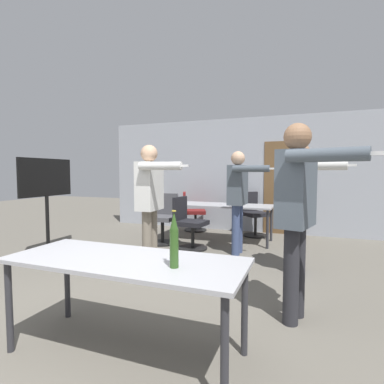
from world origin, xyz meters
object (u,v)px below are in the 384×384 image
at_px(person_left_plaid, 150,195).
at_px(office_chair_side_rolled, 192,213).
at_px(person_near_casual, 298,203).
at_px(office_chair_near_pushed, 164,220).
at_px(office_chair_far_left, 189,225).
at_px(office_chair_far_right, 253,215).
at_px(beer_bottle, 174,241).
at_px(tv_screen, 47,194).
at_px(person_right_polo, 238,192).
at_px(person_center_tall, 301,196).

relative_size(person_left_plaid, office_chair_side_rolled, 1.92).
distance_m(person_near_casual, office_chair_near_pushed, 3.46).
xyz_separation_m(office_chair_far_left, office_chair_far_right, (0.90, 1.53, 0.01)).
bearing_deg(beer_bottle, office_chair_far_left, 109.56).
bearing_deg(tv_screen, person_right_polo, -72.40).
bearing_deg(office_chair_far_left, office_chair_near_pushed, -104.62).
distance_m(person_right_polo, office_chair_far_left, 1.08).
relative_size(office_chair_side_rolled, beer_bottle, 2.35).
relative_size(tv_screen, office_chair_side_rolled, 1.77).
xyz_separation_m(office_chair_far_left, office_chair_near_pushed, (-0.61, 0.24, 0.02)).
distance_m(person_right_polo, office_chair_near_pushed, 1.64).
bearing_deg(person_left_plaid, office_chair_side_rolled, -172.95).
xyz_separation_m(office_chair_far_right, office_chair_near_pushed, (-1.52, -1.29, 0.01)).
height_order(tv_screen, person_center_tall, person_center_tall).
bearing_deg(office_chair_side_rolled, tv_screen, -55.18).
bearing_deg(tv_screen, person_near_casual, -104.55).
height_order(person_near_casual, office_chair_far_left, person_near_casual).
bearing_deg(office_chair_near_pushed, person_near_casual, 134.40).
height_order(tv_screen, office_chair_near_pushed, tv_screen).
relative_size(person_center_tall, office_chair_far_right, 1.87).
bearing_deg(person_center_tall, beer_bottle, -6.65).
bearing_deg(office_chair_near_pushed, beer_bottle, 114.68).
xyz_separation_m(person_right_polo, office_chair_near_pushed, (-1.51, 0.27, -0.58)).
height_order(office_chair_far_left, office_chair_near_pushed, office_chair_near_pushed).
height_order(person_left_plaid, person_right_polo, person_left_plaid).
bearing_deg(person_center_tall, tv_screen, -74.81).
height_order(person_center_tall, office_chair_far_right, person_center_tall).
xyz_separation_m(person_near_casual, office_chair_far_right, (-0.97, 3.62, -0.65)).
relative_size(person_left_plaid, beer_bottle, 4.52).
distance_m(person_center_tall, beer_bottle, 2.55).
height_order(person_center_tall, beer_bottle, person_center_tall).
relative_size(person_left_plaid, office_chair_far_left, 1.88).
relative_size(office_chair_near_pushed, beer_bottle, 2.46).
bearing_deg(office_chair_far_left, person_right_polo, 94.29).
xyz_separation_m(office_chair_near_pushed, beer_bottle, (1.73, -3.38, 0.46)).
relative_size(person_left_plaid, office_chair_near_pushed, 1.83).
relative_size(tv_screen, office_chair_far_right, 1.71).
bearing_deg(office_chair_side_rolled, office_chair_far_right, 67.06).
xyz_separation_m(person_left_plaid, office_chair_side_rolled, (-0.45, 2.84, -0.64)).
distance_m(office_chair_far_left, beer_bottle, 3.37).
bearing_deg(person_right_polo, office_chair_far_right, -175.91).
relative_size(person_near_casual, office_chair_near_pushed, 1.90).
xyz_separation_m(person_right_polo, office_chair_far_left, (-0.90, 0.04, -0.60)).
bearing_deg(office_chair_side_rolled, person_right_polo, 19.96).
bearing_deg(office_chair_side_rolled, person_center_tall, 24.84).
relative_size(office_chair_far_left, office_chair_far_right, 0.99).
bearing_deg(office_chair_far_left, tv_screen, -58.71).
bearing_deg(beer_bottle, office_chair_far_right, 92.62).
bearing_deg(beer_bottle, person_center_tall, 72.50).
bearing_deg(tv_screen, person_left_plaid, -96.71).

